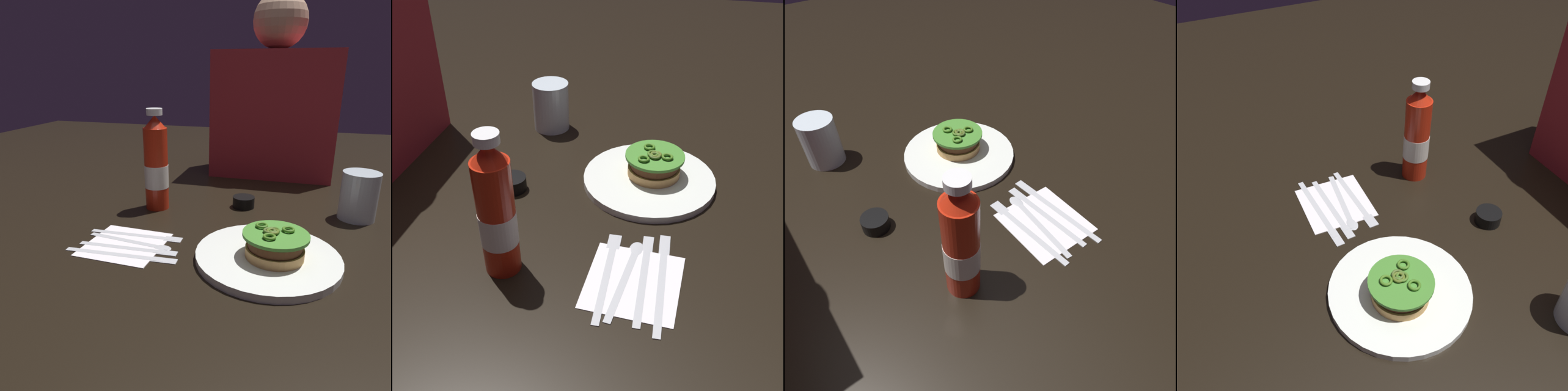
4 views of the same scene
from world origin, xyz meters
TOP-DOWN VIEW (x-y plane):
  - ground_plane at (0.00, 0.00)m, footprint 3.00×3.00m
  - dinner_plate at (0.03, -0.02)m, footprint 0.26×0.26m
  - burger_sandwich at (0.05, -0.03)m, footprint 0.12×0.12m
  - ketchup_bottle at (-0.26, 0.18)m, footprint 0.06×0.06m
  - water_glass at (0.22, 0.23)m, footprint 0.08×0.08m
  - condiment_cup at (-0.05, 0.24)m, footprint 0.05×0.05m
  - napkin at (-0.25, -0.04)m, footprint 0.16×0.15m
  - steak_knife at (-0.22, -0.08)m, footprint 0.22×0.02m
  - butter_knife at (-0.22, -0.05)m, footprint 0.20×0.02m
  - spoon_utensil at (-0.22, -0.02)m, footprint 0.19×0.04m
  - fork_utensil at (-0.23, 0.01)m, footprint 0.20×0.02m

SIDE VIEW (x-z plane):
  - ground_plane at x=0.00m, z-range 0.00..0.00m
  - napkin at x=-0.25m, z-range 0.00..0.00m
  - butter_knife at x=-0.22m, z-range 0.00..0.01m
  - fork_utensil at x=-0.23m, z-range 0.00..0.01m
  - steak_knife at x=-0.22m, z-range 0.00..0.01m
  - spoon_utensil at x=-0.22m, z-range 0.00..0.01m
  - dinner_plate at x=0.03m, z-range 0.00..0.01m
  - condiment_cup at x=-0.05m, z-range 0.00..0.03m
  - burger_sandwich at x=0.05m, z-range 0.01..0.06m
  - water_glass at x=0.22m, z-range 0.00..0.11m
  - ketchup_bottle at x=-0.26m, z-range -0.01..0.23m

